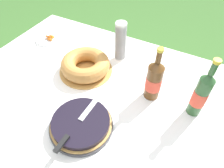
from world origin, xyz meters
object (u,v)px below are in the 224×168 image
(serving_knife, at_px, (77,125))
(cider_bottle_amber, at_px, (154,80))
(snack_plate_left, at_px, (49,38))
(berry_tart, at_px, (81,124))
(cup_stack, at_px, (121,42))
(cider_bottle_green, at_px, (201,94))
(bundt_cake, at_px, (85,65))

(serving_knife, bearing_deg, cider_bottle_amber, -30.01)
(serving_knife, distance_m, snack_plate_left, 0.85)
(berry_tart, xyz_separation_m, snack_plate_left, (-0.65, 0.52, -0.02))
(berry_tart, bearing_deg, cup_stack, 97.27)
(serving_knife, distance_m, cider_bottle_green, 0.61)
(cider_bottle_green, relative_size, cider_bottle_amber, 1.08)
(cider_bottle_green, bearing_deg, bundt_cake, 179.87)
(cup_stack, height_order, cider_bottle_amber, cider_bottle_amber)
(snack_plate_left, bearing_deg, cup_stack, 5.63)
(serving_knife, bearing_deg, bundt_cake, 28.90)
(cider_bottle_amber, bearing_deg, cider_bottle_green, -0.46)
(cup_stack, bearing_deg, bundt_cake, -121.71)
(serving_knife, bearing_deg, cider_bottle_green, -49.66)
(cup_stack, distance_m, cider_bottle_amber, 0.37)
(serving_knife, distance_m, cider_bottle_amber, 0.46)
(serving_knife, height_order, snack_plate_left, serving_knife)
(bundt_cake, height_order, cup_stack, cup_stack)
(cup_stack, distance_m, cider_bottle_green, 0.58)
(bundt_cake, bearing_deg, berry_tart, -59.87)
(serving_knife, relative_size, cider_bottle_amber, 1.15)
(cup_stack, relative_size, cider_bottle_green, 0.76)
(berry_tart, distance_m, cider_bottle_green, 0.60)
(bundt_cake, relative_size, cider_bottle_amber, 1.03)
(cup_stack, bearing_deg, berry_tart, -82.73)
(serving_knife, relative_size, bundt_cake, 1.11)
(cup_stack, bearing_deg, serving_knife, -83.11)
(cider_bottle_amber, xyz_separation_m, snack_plate_left, (-0.88, 0.16, -0.11))
(serving_knife, height_order, bundt_cake, bundt_cake)
(cup_stack, xyz_separation_m, cider_bottle_green, (0.54, -0.22, 0.00))
(serving_knife, relative_size, snack_plate_left, 1.87)
(cup_stack, bearing_deg, cider_bottle_amber, -35.58)
(cup_stack, bearing_deg, snack_plate_left, -174.37)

